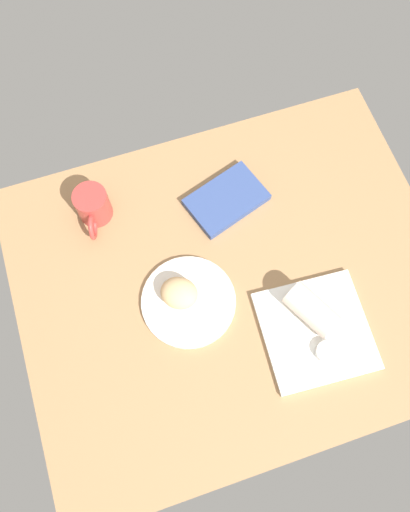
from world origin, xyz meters
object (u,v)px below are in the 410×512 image
object	(u,v)px
scone_pastry	(179,293)
coffee_mug	(93,206)
round_plate	(189,302)
square_plate	(316,331)
breakfast_wrap	(312,309)
book_stack	(226,200)
sauce_cup	(327,352)

from	to	relation	value
scone_pastry	coffee_mug	bearing A→B (deg)	116.17
round_plate	square_plate	distance (cm)	32.27
breakfast_wrap	book_stack	xyz separation A→B (cm)	(-9.16, 36.04, -3.84)
square_plate	coffee_mug	distance (cm)	64.95
square_plate	sauce_cup	bearing A→B (deg)	-89.50
breakfast_wrap	square_plate	bearing A→B (deg)	-116.53
sauce_cup	coffee_mug	distance (cm)	69.28
round_plate	coffee_mug	world-z (taller)	coffee_mug
coffee_mug	sauce_cup	bearing A→B (deg)	-50.95
round_plate	coffee_mug	size ratio (longest dim) A/B	1.71
book_stack	round_plate	bearing A→B (deg)	-127.56
square_plate	book_stack	xyz separation A→B (cm)	(-9.20, 40.68, 0.37)
sauce_cup	round_plate	bearing A→B (deg)	140.44
round_plate	sauce_cup	size ratio (longest dim) A/B	4.54
book_stack	square_plate	bearing A→B (deg)	-77.26
round_plate	sauce_cup	world-z (taller)	sauce_cup
round_plate	breakfast_wrap	bearing A→B (deg)	-24.14
square_plate	coffee_mug	bearing A→B (deg)	132.25
coffee_mug	round_plate	bearing A→B (deg)	-62.57
round_plate	square_plate	size ratio (longest dim) A/B	0.92
scone_pastry	coffee_mug	world-z (taller)	coffee_mug
square_plate	breakfast_wrap	bearing A→B (deg)	90.50
square_plate	sauce_cup	world-z (taller)	sauce_cup
square_plate	coffee_mug	xyz separation A→B (cm)	(-43.57, 47.97, 4.29)
sauce_cup	coffee_mug	bearing A→B (deg)	129.05
sauce_cup	breakfast_wrap	size ratio (longest dim) A/B	0.40
sauce_cup	book_stack	world-z (taller)	sauce_cup
scone_pastry	book_stack	size ratio (longest dim) A/B	0.40
round_plate	scone_pastry	bearing A→B (deg)	134.15
scone_pastry	square_plate	distance (cm)	34.85
square_plate	breakfast_wrap	size ratio (longest dim) A/B	1.96
round_plate	breakfast_wrap	world-z (taller)	breakfast_wrap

